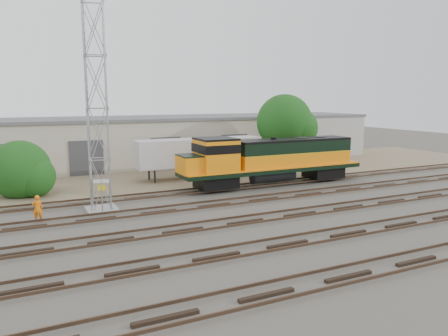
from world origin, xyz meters
name	(u,v)px	position (x,y,z in m)	size (l,w,h in m)	color
ground	(224,211)	(0.00, 0.00, 0.00)	(140.00, 140.00, 0.00)	#47423A
dirt_strip	(156,175)	(0.00, 15.00, 0.01)	(80.00, 16.00, 0.02)	#726047
tracks	(245,222)	(0.00, -3.00, 0.08)	(80.00, 20.40, 0.28)	black
warehouse	(135,141)	(0.04, 22.98, 2.65)	(58.40, 10.40, 5.30)	#B8AF99
locomotive	(270,159)	(7.30, 6.00, 2.32)	(16.75, 2.94, 4.03)	black
signal_tower	(97,112)	(-7.25, 3.70, 6.53)	(1.98, 1.98, 13.38)	gray
sign_post	(102,189)	(-7.36, 2.81, 1.64)	(0.94, 0.29, 2.34)	gray
worker	(38,208)	(-11.21, 2.73, 0.83)	(0.61, 0.40, 1.67)	orange
semi_trailer	(202,153)	(3.64, 12.15, 2.33)	(12.04, 2.52, 3.70)	silver
dumpster_blue	(312,153)	(20.39, 17.48, 0.75)	(1.60, 1.50, 1.50)	navy
dumpster_red	(290,155)	(17.01, 17.27, 0.70)	(1.50, 1.40, 1.40)	maroon
tree_mid	(24,172)	(-11.70, 10.80, 1.88)	(4.77, 4.54, 4.54)	#382619
tree_east	(288,124)	(13.68, 12.85, 4.77)	(6.08, 5.79, 7.82)	#382619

